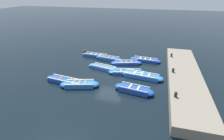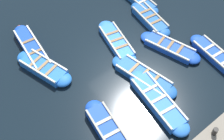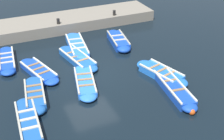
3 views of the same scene
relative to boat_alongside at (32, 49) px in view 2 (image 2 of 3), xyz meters
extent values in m
plane|color=black|center=(-3.09, -3.08, -0.19)|extent=(120.00, 120.00, 0.00)
ellipsoid|color=#1E59AD|center=(-1.67, -6.65, -0.03)|extent=(0.79, 0.77, 0.30)
cube|color=beige|center=(-0.89, -6.69, 0.14)|extent=(0.18, 0.71, 0.04)
cube|color=#1947B7|center=(0.00, 0.00, -0.01)|extent=(3.11, 1.17, 0.36)
ellipsoid|color=#1947B7|center=(-1.51, 0.19, -0.01)|extent=(0.84, 0.82, 0.36)
ellipsoid|color=#1947B7|center=(1.51, -0.19, -0.01)|extent=(0.84, 0.82, 0.36)
cube|color=silver|center=(-0.05, -0.35, 0.21)|extent=(2.96, 0.46, 0.07)
cube|color=silver|center=(0.05, 0.35, 0.21)|extent=(2.96, 0.46, 0.07)
cube|color=olive|center=(-0.43, 0.05, 0.19)|extent=(0.23, 0.71, 0.04)
cube|color=olive|center=(0.43, -0.05, 0.19)|extent=(0.23, 0.71, 0.04)
cube|color=#1947B7|center=(-5.88, -0.14, 0.01)|extent=(2.45, 1.23, 0.39)
ellipsoid|color=#1947B7|center=(-4.73, -0.32, 0.01)|extent=(0.95, 0.92, 0.39)
cube|color=#B2AD9E|center=(-5.95, -0.53, 0.24)|extent=(2.28, 0.44, 0.07)
cube|color=#B2AD9E|center=(-5.82, 0.26, 0.24)|extent=(2.28, 0.44, 0.07)
cube|color=beige|center=(-6.21, -0.09, 0.23)|extent=(0.26, 0.78, 0.04)
cube|color=beige|center=(-5.56, -0.19, 0.23)|extent=(0.26, 0.78, 0.04)
cube|color=#1E59AD|center=(-2.12, -6.08, -0.01)|extent=(2.40, 1.15, 0.36)
ellipsoid|color=#1E59AD|center=(-3.26, -5.92, -0.01)|extent=(0.90, 0.88, 0.36)
ellipsoid|color=#1E59AD|center=(-0.98, -6.23, -0.01)|extent=(0.90, 0.88, 0.36)
cube|color=#B2AD9E|center=(-2.17, -6.46, 0.21)|extent=(2.25, 0.38, 0.07)
cube|color=#B2AD9E|center=(-2.07, -5.70, 0.21)|extent=(2.25, 0.38, 0.07)
cube|color=olive|center=(-2.61, -6.01, 0.19)|extent=(0.24, 0.76, 0.04)
cube|color=olive|center=(-2.12, -6.08, 0.19)|extent=(0.24, 0.76, 0.04)
cube|color=olive|center=(-1.64, -6.14, 0.19)|extent=(0.24, 0.76, 0.04)
cube|color=blue|center=(-2.26, -3.61, -0.04)|extent=(2.65, 1.42, 0.29)
ellipsoid|color=blue|center=(-3.48, -3.33, -0.04)|extent=(0.99, 0.97, 0.29)
ellipsoid|color=blue|center=(-1.03, -3.89, -0.04)|extent=(0.99, 0.97, 0.29)
cube|color=#B2AD9E|center=(-2.35, -4.00, 0.14)|extent=(2.42, 0.63, 0.07)
cube|color=#B2AD9E|center=(-2.17, -3.22, 0.14)|extent=(2.42, 0.63, 0.07)
cube|color=olive|center=(-2.78, -3.49, 0.12)|extent=(0.31, 0.78, 0.04)
cube|color=olive|center=(-2.26, -3.61, 0.12)|extent=(0.31, 0.78, 0.04)
cube|color=olive|center=(-1.74, -3.73, 0.12)|extent=(0.31, 0.78, 0.04)
cube|color=#1E59AD|center=(-4.76, -3.17, -0.04)|extent=(2.84, 1.40, 0.30)
ellipsoid|color=#1E59AD|center=(-6.10, -3.43, -0.04)|extent=(1.00, 0.98, 0.30)
ellipsoid|color=#1E59AD|center=(-3.42, -2.91, -0.04)|extent=(1.00, 0.98, 0.30)
cube|color=silver|center=(-4.68, -3.58, 0.15)|extent=(2.63, 0.58, 0.07)
cube|color=silver|center=(-4.84, -2.77, 0.15)|extent=(2.63, 0.58, 0.07)
cube|color=#9E7A51|center=(-5.33, -3.28, 0.13)|extent=(0.29, 0.81, 0.04)
cube|color=#9E7A51|center=(-4.76, -3.17, 0.13)|extent=(0.29, 0.81, 0.04)
cube|color=#9E7A51|center=(-4.19, -3.06, 0.13)|extent=(0.29, 0.81, 0.04)
cube|color=#1947B7|center=(-4.24, -5.45, -0.04)|extent=(2.63, 1.53, 0.28)
ellipsoid|color=#1947B7|center=(-5.44, -5.80, -0.04)|extent=(1.00, 0.98, 0.28)
ellipsoid|color=#1947B7|center=(-3.05, -5.09, -0.04)|extent=(1.00, 0.98, 0.28)
cube|color=silver|center=(-4.13, -5.82, 0.13)|extent=(2.36, 0.78, 0.07)
cube|color=silver|center=(-4.35, -5.08, 0.13)|extent=(2.36, 0.78, 0.07)
cube|color=olive|center=(-4.75, -5.60, 0.12)|extent=(0.35, 0.76, 0.04)
cube|color=olive|center=(-4.24, -5.45, 0.12)|extent=(0.35, 0.76, 0.04)
cube|color=olive|center=(-3.74, -5.30, 0.12)|extent=(0.35, 0.76, 0.04)
cube|color=blue|center=(-6.19, -2.72, -0.01)|extent=(3.11, 1.32, 0.36)
ellipsoid|color=blue|center=(-7.69, -2.51, -0.01)|extent=(0.98, 0.96, 0.36)
ellipsoid|color=blue|center=(-4.70, -2.92, -0.01)|extent=(0.98, 0.96, 0.36)
cube|color=silver|center=(-6.25, -3.13, 0.21)|extent=(2.93, 0.49, 0.07)
cube|color=silver|center=(-6.14, -2.30, 0.21)|extent=(2.93, 0.49, 0.07)
cube|color=beige|center=(-6.83, -2.63, 0.19)|extent=(0.25, 0.82, 0.04)
cube|color=beige|center=(-6.19, -2.72, 0.19)|extent=(0.25, 0.82, 0.04)
cube|color=beige|center=(-5.56, -2.80, 0.19)|extent=(0.25, 0.82, 0.04)
cube|color=#1947B7|center=(-6.12, -6.79, -0.03)|extent=(2.70, 1.04, 0.30)
ellipsoid|color=#1947B7|center=(-4.81, -6.91, -0.03)|extent=(0.83, 0.80, 0.30)
cube|color=beige|center=(-6.15, -7.15, 0.15)|extent=(2.58, 0.31, 0.07)
cube|color=beige|center=(-6.09, -6.43, 0.15)|extent=(2.58, 0.31, 0.07)
cube|color=beige|center=(-6.12, -6.79, 0.14)|extent=(0.20, 0.72, 0.04)
cube|color=beige|center=(-5.56, -6.84, 0.14)|extent=(0.20, 0.72, 0.04)
cube|color=blue|center=(-1.42, 0.21, 0.00)|extent=(2.49, 1.53, 0.36)
ellipsoid|color=blue|center=(-2.53, -0.11, 0.00)|extent=(1.08, 1.06, 0.36)
ellipsoid|color=blue|center=(-0.30, 0.53, 0.00)|extent=(1.08, 1.06, 0.36)
cube|color=silver|center=(-1.30, -0.20, 0.21)|extent=(2.21, 0.70, 0.07)
cube|color=silver|center=(-1.53, 0.61, 0.21)|extent=(2.21, 0.70, 0.07)
cube|color=#9E7A51|center=(-1.89, 0.07, 0.20)|extent=(0.36, 0.82, 0.04)
cube|color=#9E7A51|center=(-1.42, 0.21, 0.20)|extent=(0.36, 0.82, 0.04)
cube|color=#9E7A51|center=(-0.94, 0.34, 0.20)|extent=(0.36, 0.82, 0.04)
cylinder|color=black|center=(-8.83, -3.08, 0.71)|extent=(0.20, 0.20, 0.35)
sphere|color=#E05119|center=(1.79, -0.25, -0.04)|extent=(0.28, 0.28, 0.28)
camera|label=1|loc=(-7.30, 11.62, 7.15)|focal=28.00mm
camera|label=2|loc=(-10.64, 3.50, 11.60)|focal=50.00mm
camera|label=3|loc=(10.04, -7.60, 8.09)|focal=50.00mm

